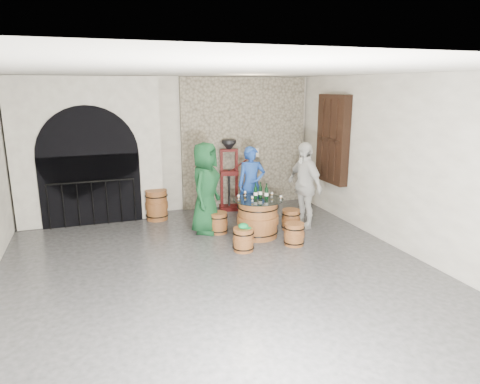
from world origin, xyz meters
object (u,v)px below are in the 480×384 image
object	(u,v)px
corking_press	(229,170)
person_green	(205,188)
barrel_stool_near_right	(294,234)
person_blue	(251,185)
barrel_stool_right	(291,220)
wine_bottle_right	(260,191)
barrel_stool_far	(252,214)
side_barrel	(157,205)
person_white	(304,185)
barrel_table	(258,218)
barrel_stool_left	(218,223)
barrel_stool_near_left	(243,240)
wine_bottle_left	(256,192)
wine_bottle_center	(266,193)

from	to	relation	value
corking_press	person_green	bearing A→B (deg)	-113.97
barrel_stool_near_right	person_blue	xyz separation A→B (m)	(-0.25, 1.67, 0.63)
barrel_stool_right	wine_bottle_right	xyz separation A→B (m)	(-0.74, -0.08, 0.70)
barrel_stool_right	barrel_stool_far	bearing A→B (deg)	133.98
barrel_stool_far	barrel_stool_near_right	xyz separation A→B (m)	(0.29, -1.51, 0.00)
person_green	side_barrel	xyz separation A→B (m)	(-0.85, 1.19, -0.60)
barrel_stool_near_right	person_white	bearing A→B (deg)	54.15
barrel_stool_near_right	corking_press	size ratio (longest dim) A/B	0.25
barrel_table	barrel_stool_far	bearing A→B (deg)	76.76
barrel_table	person_blue	bearing A→B (deg)	76.76
barrel_stool_left	barrel_stool_far	distance (m)	0.95
barrel_stool_right	barrel_stool_near_left	xyz separation A→B (m)	(-1.36, -0.81, 0.00)
barrel_stool_right	person_green	world-z (taller)	person_green
person_green	person_white	world-z (taller)	person_green
barrel_table	person_white	bearing A→B (deg)	11.19
person_white	corking_press	distance (m)	2.11
barrel_stool_left	wine_bottle_right	size ratio (longest dim) A/B	1.35
barrel_stool_near_right	corking_press	world-z (taller)	corking_press
barrel_stool_left	side_barrel	bearing A→B (deg)	128.51
barrel_stool_right	person_white	world-z (taller)	person_white
barrel_stool_near_right	wine_bottle_right	distance (m)	1.12
barrel_stool_left	person_blue	bearing A→B (deg)	28.70
person_blue	wine_bottle_left	distance (m)	0.97
person_blue	corking_press	bearing A→B (deg)	109.60
person_green	wine_bottle_right	size ratio (longest dim) A/B	5.81
barrel_stool_near_left	wine_bottle_right	distance (m)	1.19
wine_bottle_center	side_barrel	bearing A→B (deg)	135.61
barrel_stool_near_right	wine_bottle_center	distance (m)	0.99
person_white	wine_bottle_right	distance (m)	1.07
wine_bottle_right	barrel_stool_left	bearing A→B (deg)	153.58
barrel_stool_far	barrel_stool_near_left	xyz separation A→B (m)	(-0.73, -1.46, 0.00)
barrel_stool_near_right	wine_bottle_right	xyz separation A→B (m)	(-0.40, 0.77, 0.70)
barrel_stool_near_left	barrel_stool_far	bearing A→B (deg)	63.42
person_white	wine_bottle_left	distance (m)	1.19
barrel_table	wine_bottle_right	xyz separation A→B (m)	(0.08, 0.08, 0.53)
barrel_stool_right	barrel_stool_near_right	bearing A→B (deg)	-111.86
wine_bottle_left	barrel_stool_far	bearing A→B (deg)	73.75
barrel_stool_right	wine_bottle_center	bearing A→B (deg)	-161.01
person_green	wine_bottle_right	bearing A→B (deg)	-82.19
barrel_stool_near_right	person_white	distance (m)	1.33
wine_bottle_center	person_blue	bearing A→B (deg)	85.91
barrel_stool_near_left	wine_bottle_right	bearing A→B (deg)	49.40
person_green	person_blue	xyz separation A→B (m)	(1.15, 0.36, -0.09)
barrel_stool_near_right	person_green	size ratio (longest dim) A/B	0.23
person_green	person_white	size ratio (longest dim) A/B	1.02
barrel_stool_near_right	wine_bottle_right	size ratio (longest dim) A/B	1.35
person_green	side_barrel	distance (m)	1.58
wine_bottle_left	corking_press	distance (m)	1.99
barrel_stool_far	side_barrel	bearing A→B (deg)	153.06
barrel_stool_near_right	person_blue	size ratio (longest dim) A/B	0.26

